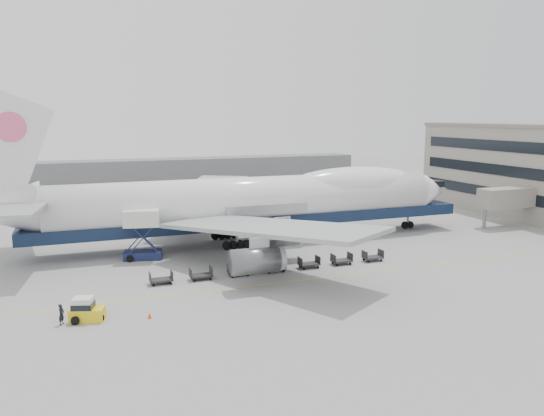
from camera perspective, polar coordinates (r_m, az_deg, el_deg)
name	(u,v)px	position (r m, az deg, el deg)	size (l,w,h in m)	color
ground	(285,265)	(61.36, 1.36, -6.13)	(260.00, 260.00, 0.00)	gray
apron_line	(306,280)	(56.08, 3.67, -7.70)	(60.00, 0.15, 0.01)	gold
hangar	(131,175)	(126.00, -14.96, 3.44)	(110.00, 8.00, 7.00)	slate
airliner	(256,201)	(71.36, -1.73, 0.77)	(67.00, 55.30, 19.98)	white
catering_truck	(142,231)	(64.86, -13.81, -2.42)	(4.81, 3.72, 5.98)	#172046
baggage_tug	(86,310)	(47.73, -19.41, -10.34)	(3.05, 2.21, 2.01)	yellow
ground_worker	(61,314)	(47.54, -21.71, -10.58)	(0.64, 0.42, 1.76)	black
traffic_cone	(150,315)	(46.95, -13.03, -11.20)	(0.36, 0.36, 0.53)	#D6490B
dolly_0	(161,279)	(55.62, -11.85, -7.48)	(2.30, 1.35, 1.30)	#2D2D30
dolly_1	(201,275)	(56.33, -7.66, -7.13)	(2.30, 1.35, 1.30)	#2D2D30
dolly_2	(239,271)	(57.34, -3.60, -6.75)	(2.30, 1.35, 1.30)	#2D2D30
dolly_3	(275,267)	(58.62, 0.29, -6.36)	(2.30, 1.35, 1.30)	#2D2D30
dolly_4	(309,263)	(60.15, 3.99, -5.96)	(2.30, 1.35, 1.30)	#2D2D30
dolly_5	(341,260)	(61.93, 7.49, -5.56)	(2.30, 1.35, 1.30)	#2D2D30
dolly_6	(373,257)	(63.92, 10.77, -5.16)	(2.30, 1.35, 1.30)	#2D2D30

